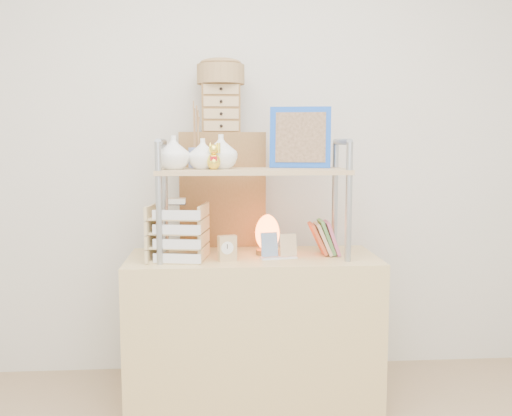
{
  "coord_description": "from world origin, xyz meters",
  "views": [
    {
      "loc": [
        -0.18,
        -1.5,
        1.3
      ],
      "look_at": [
        0.02,
        1.2,
        0.98
      ],
      "focal_mm": 40.0,
      "sensor_mm": 36.0,
      "label": 1
    }
  ],
  "objects_px": {
    "desk": "(253,331)",
    "letter_tray": "(178,236)",
    "salt_lamp": "(267,234)",
    "cabinet": "(222,257)"
  },
  "relations": [
    {
      "from": "desk",
      "to": "letter_tray",
      "type": "height_order",
      "value": "letter_tray"
    },
    {
      "from": "letter_tray",
      "to": "salt_lamp",
      "type": "bearing_deg",
      "value": 14.39
    },
    {
      "from": "salt_lamp",
      "to": "desk",
      "type": "bearing_deg",
      "value": -150.81
    },
    {
      "from": "cabinet",
      "to": "letter_tray",
      "type": "height_order",
      "value": "cabinet"
    },
    {
      "from": "desk",
      "to": "salt_lamp",
      "type": "height_order",
      "value": "salt_lamp"
    },
    {
      "from": "cabinet",
      "to": "salt_lamp",
      "type": "height_order",
      "value": "cabinet"
    },
    {
      "from": "letter_tray",
      "to": "salt_lamp",
      "type": "relative_size",
      "value": 1.47
    },
    {
      "from": "cabinet",
      "to": "salt_lamp",
      "type": "relative_size",
      "value": 6.85
    },
    {
      "from": "letter_tray",
      "to": "salt_lamp",
      "type": "xyz_separation_m",
      "value": [
        0.43,
        0.11,
        -0.02
      ]
    },
    {
      "from": "desk",
      "to": "letter_tray",
      "type": "relative_size",
      "value": 4.13
    }
  ]
}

